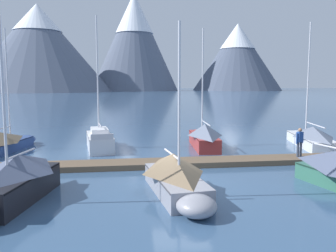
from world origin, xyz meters
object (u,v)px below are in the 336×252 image
sailboat_nearest_berth (4,142)px  sailboat_second_berth (11,182)px  sailboat_end_of_dock (310,136)px  mooring_buoy_channel_marker (10,173)px  sailboat_far_berth (203,136)px  person_on_dock (300,140)px  sailboat_mid_dock_starboard (176,177)px  sailboat_mid_dock_port (99,139)px

sailboat_nearest_berth → sailboat_second_berth: 11.54m
sailboat_end_of_dock → mooring_buoy_channel_marker: bearing=-159.2°
sailboat_far_berth → person_on_dock: 7.10m
sailboat_nearest_berth → sailboat_second_berth: sailboat_nearest_berth is taller
sailboat_second_berth → sailboat_end_of_dock: sailboat_end_of_dock is taller
sailboat_second_berth → sailboat_mid_dock_starboard: bearing=3.8°
sailboat_mid_dock_port → sailboat_mid_dock_starboard: (4.21, -11.08, 0.12)m
sailboat_second_berth → sailboat_end_of_dock: 20.67m
sailboat_nearest_berth → sailboat_end_of_dock: sailboat_end_of_dock is taller
sailboat_second_berth → sailboat_nearest_berth: bearing=110.6°
sailboat_mid_dock_port → mooring_buoy_channel_marker: sailboat_mid_dock_port is taller
sailboat_far_berth → person_on_dock: bearing=-48.6°
person_on_dock → mooring_buoy_channel_marker: bearing=-171.9°
sailboat_far_berth → mooring_buoy_channel_marker: 13.32m
sailboat_nearest_berth → person_on_dock: (18.40, -4.79, 0.58)m
sailboat_nearest_berth → sailboat_far_berth: sailboat_far_berth is taller
sailboat_mid_dock_starboard → mooring_buoy_channel_marker: sailboat_mid_dock_starboard is taller
sailboat_mid_dock_starboard → sailboat_end_of_dock: bearing=43.4°
sailboat_nearest_berth → sailboat_end_of_dock: (21.59, 0.14, 0.05)m
sailboat_mid_dock_port → mooring_buoy_channel_marker: (-3.52, -7.72, -0.40)m
sailboat_mid_dock_port → sailboat_mid_dock_starboard: 11.86m
sailboat_second_berth → sailboat_mid_dock_port: bearing=79.2°
sailboat_mid_dock_starboard → sailboat_end_of_dock: (11.12, 10.52, -0.04)m
sailboat_mid_dock_starboard → sailboat_far_berth: 11.37m
sailboat_nearest_berth → sailboat_far_berth: (13.71, 0.52, 0.15)m
sailboat_second_berth → sailboat_mid_dock_starboard: sailboat_second_berth is taller
mooring_buoy_channel_marker → sailboat_second_berth: bearing=-70.8°
sailboat_mid_dock_port → person_on_dock: sailboat_mid_dock_port is taller
sailboat_nearest_berth → person_on_dock: 19.02m
sailboat_nearest_berth → sailboat_end_of_dock: 21.59m
sailboat_second_berth → person_on_dock: size_ratio=4.35×
sailboat_end_of_dock → sailboat_mid_dock_port: bearing=177.9°
mooring_buoy_channel_marker → sailboat_mid_dock_starboard: bearing=-23.5°
sailboat_end_of_dock → sailboat_nearest_berth: bearing=-179.6°
sailboat_mid_dock_port → sailboat_mid_dock_starboard: size_ratio=1.33×
sailboat_second_berth → sailboat_mid_dock_port: 11.72m
sailboat_end_of_dock → sailboat_mid_dock_starboard: bearing=-136.6°
sailboat_mid_dock_port → sailboat_end_of_dock: bearing=-2.1°
sailboat_end_of_dock → person_on_dock: bearing=-122.9°
sailboat_mid_dock_starboard → sailboat_mid_dock_port: bearing=110.8°
sailboat_end_of_dock → person_on_dock: size_ratio=5.37×
sailboat_mid_dock_starboard → sailboat_far_berth: size_ratio=0.82×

